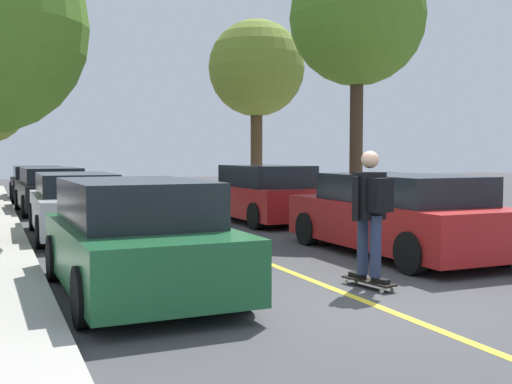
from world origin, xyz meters
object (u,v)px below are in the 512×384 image
parked_car_left_far (51,190)px  parked_car_left_nearest (137,238)px  parked_car_left_farthest (37,183)px  parked_car_right_nearest (397,215)px  street_tree_right_near (256,69)px  parked_car_left_near (76,205)px  skateboard (369,281)px  street_tree_right_nearest (357,19)px  parked_car_right_near (264,195)px  skateboarder (371,208)px

parked_car_left_far → parked_car_left_nearest: bearing=-90.0°
parked_car_left_farthest → parked_car_right_nearest: size_ratio=0.89×
parked_car_left_farthest → street_tree_right_near: (6.66, -6.06, 3.96)m
parked_car_left_near → skateboard: size_ratio=5.16×
parked_car_left_nearest → parked_car_left_near: (0.00, 5.98, -0.04)m
parked_car_left_farthest → street_tree_right_nearest: (6.66, -12.32, 4.42)m
parked_car_left_farthest → skateboard: bearing=-81.2°
parked_car_right_near → street_tree_right_nearest: 4.97m
street_tree_right_nearest → parked_car_left_far: bearing=135.7°
parked_car_left_nearest → street_tree_right_nearest: bearing=39.2°
parked_car_left_nearest → parked_car_left_farthest: bearing=90.0°
skateboarder → parked_car_left_nearest: bearing=162.4°
parked_car_left_nearest → street_tree_right_nearest: 9.64m
parked_car_left_farthest → skateboard: (2.89, -18.64, -0.57)m
street_tree_right_nearest → street_tree_right_near: 6.28m
parked_car_right_nearest → parked_car_right_near: (0.00, 5.77, 0.01)m
parked_car_left_far → parked_car_left_farthest: parked_car_left_far is taller
parked_car_left_nearest → street_tree_right_near: 14.01m
parked_car_left_nearest → skateboard: 3.08m
street_tree_right_near → skateboarder: bearing=-106.6°
parked_car_left_farthest → parked_car_right_near: (4.84, -10.77, 0.06)m
street_tree_right_nearest → skateboard: bearing=-120.8°
parked_car_left_near → parked_car_left_far: 5.96m
parked_car_left_far → parked_car_right_near: (4.84, -4.95, 0.04)m
street_tree_right_near → skateboard: size_ratio=7.09×
parked_car_right_near → street_tree_right_nearest: bearing=-40.5°
parked_car_left_far → skateboard: (2.89, -12.83, -0.59)m
parked_car_left_farthest → street_tree_right_near: street_tree_right_near is taller
parked_car_left_nearest → street_tree_right_near: size_ratio=0.66×
parked_car_left_nearest → skateboard: (2.89, -0.89, -0.62)m
parked_car_left_nearest → street_tree_right_near: (6.66, 11.69, 3.90)m
parked_car_left_far → street_tree_right_near: size_ratio=0.70×
skateboarder → street_tree_right_near: bearing=73.4°
parked_car_left_farthest → street_tree_right_nearest: bearing=-61.6°
parked_car_right_nearest → skateboard: 2.93m
parked_car_left_far → parked_car_left_near: bearing=-90.0°
parked_car_left_farthest → parked_car_right_nearest: parked_car_right_nearest is taller
parked_car_left_farthest → skateboarder: size_ratio=2.44×
street_tree_right_nearest → skateboard: street_tree_right_nearest is taller
parked_car_left_near → skateboard: bearing=-67.2°
parked_car_right_near → street_tree_right_near: (1.82, 4.71, 3.90)m
street_tree_right_near → skateboard: street_tree_right_near is taller
parked_car_right_nearest → skateboarder: bearing=-132.4°
parked_car_right_nearest → street_tree_right_nearest: street_tree_right_nearest is taller
parked_car_right_near → street_tree_right_near: size_ratio=0.72×
parked_car_left_nearest → parked_car_left_farthest: size_ratio=0.97×
street_tree_right_near → street_tree_right_nearest: bearing=-90.0°
skateboard → parked_car_right_near: bearing=76.0°
parked_car_right_nearest → parked_car_left_far: bearing=114.3°
parked_car_right_near → parked_car_left_farthest: bearing=114.2°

